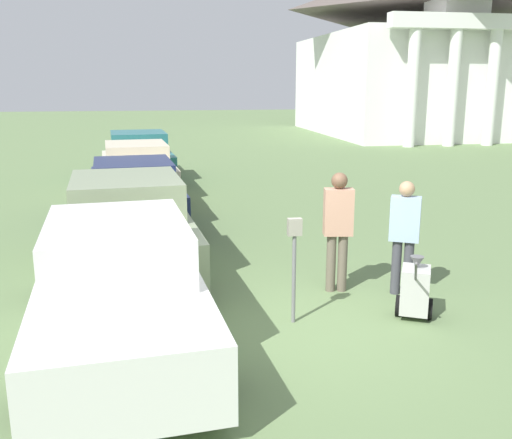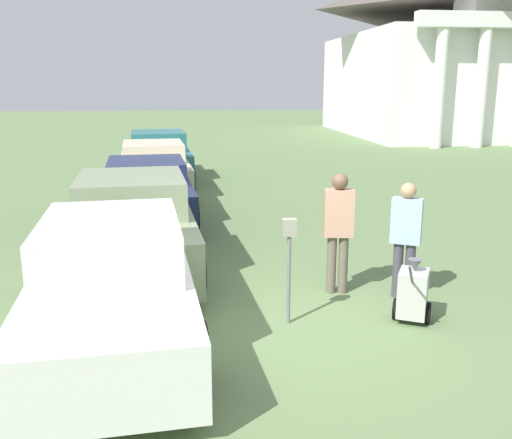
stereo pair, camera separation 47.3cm
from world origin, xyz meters
name	(u,v)px [view 1 (the left image)]	position (x,y,z in m)	size (l,w,h in m)	color
ground_plane	(299,327)	(0.00, 0.00, 0.00)	(120.00, 120.00, 0.00)	#607A4C
parked_car_white	(119,282)	(-2.21, 0.15, 0.69)	(2.23, 5.26, 1.50)	silver
parked_car_sage	(127,226)	(-2.21, 2.78, 0.73)	(2.34, 4.92, 1.58)	gray
parked_car_navy	(134,192)	(-2.21, 6.30, 0.66)	(2.30, 4.91, 1.38)	#19234C
parked_car_cream	(137,171)	(-2.21, 9.14, 0.70)	(2.22, 4.99, 1.48)	beige
parked_car_teal	(139,158)	(-2.21, 12.03, 0.71)	(2.31, 4.85, 1.54)	#23666B
parking_meter	(294,251)	(-0.03, 0.17, 0.97)	(0.18, 0.09, 1.39)	slate
person_worker	(338,224)	(0.87, 1.18, 1.02)	(0.45, 0.28, 1.79)	#665B4C
person_supervisor	(404,231)	(1.77, 0.88, 0.96)	(0.47, 0.39, 1.69)	#3F3F47
equipment_cart	(415,290)	(1.58, 0.04, 0.39)	(0.64, 0.96, 1.00)	#B2B2AD
church	(412,43)	(13.66, 26.64, 5.35)	(10.63, 14.94, 22.09)	white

